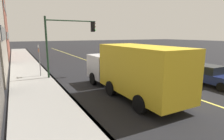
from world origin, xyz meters
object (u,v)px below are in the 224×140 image
(truck_yellow, at_px, (132,69))
(traffic_light_mast, at_px, (68,36))
(car_navy, at_px, (207,75))
(street_sign_post, at_px, (39,58))

(truck_yellow, height_order, traffic_light_mast, traffic_light_mast)
(truck_yellow, bearing_deg, car_navy, -94.82)
(traffic_light_mast, xyz_separation_m, street_sign_post, (1.06, 2.26, -1.84))
(car_navy, xyz_separation_m, traffic_light_mast, (7.18, 8.44, 2.81))
(car_navy, bearing_deg, traffic_light_mast, 49.64)
(truck_yellow, distance_m, street_sign_post, 8.82)
(street_sign_post, bearing_deg, car_navy, -127.56)
(car_navy, xyz_separation_m, truck_yellow, (0.54, 6.41, 0.89))
(truck_yellow, height_order, street_sign_post, truck_yellow)
(truck_yellow, relative_size, traffic_light_mast, 1.65)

